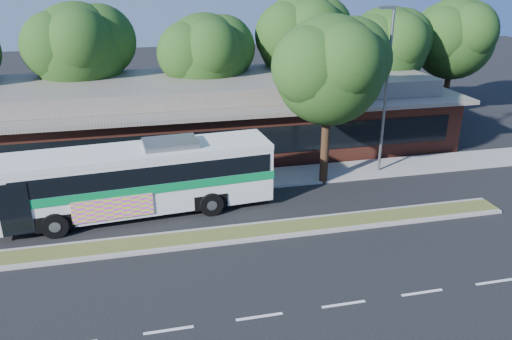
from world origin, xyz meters
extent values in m
plane|color=black|center=(0.00, 0.00, 0.00)|extent=(120.00, 120.00, 0.00)
cube|color=#464C20|center=(0.00, 0.60, 0.07)|extent=(26.00, 1.10, 0.15)
cube|color=gray|center=(0.00, 6.40, 0.06)|extent=(44.00, 2.60, 0.12)
cube|color=#5D281D|center=(0.00, 13.00, 1.60)|extent=(32.00, 10.00, 3.20)
cube|color=#656055|center=(0.00, 13.00, 3.32)|extent=(33.20, 11.20, 0.24)
cube|color=#656055|center=(0.00, 13.00, 3.95)|extent=(30.00, 8.00, 1.00)
cube|color=black|center=(0.00, 7.97, 1.70)|extent=(30.00, 0.06, 1.60)
cylinder|color=slate|center=(9.60, 6.00, 4.50)|extent=(0.16, 0.16, 9.00)
cube|color=slate|center=(9.20, 6.00, 9.00)|extent=(0.90, 0.18, 0.14)
cylinder|color=black|center=(-7.00, 16.00, 2.10)|extent=(0.44, 0.44, 4.20)
sphere|color=#183712|center=(-7.00, 16.00, 6.00)|extent=(6.00, 6.00, 6.00)
sphere|color=#183712|center=(-5.65, 16.45, 6.48)|extent=(4.68, 4.68, 4.68)
cylinder|color=black|center=(1.00, 15.00, 1.89)|extent=(0.44, 0.44, 3.78)
sphere|color=#183712|center=(1.00, 15.00, 5.46)|extent=(5.60, 5.60, 5.60)
sphere|color=#183712|center=(2.26, 15.42, 5.91)|extent=(4.37, 4.37, 4.37)
cylinder|color=black|center=(8.00, 16.00, 2.21)|extent=(0.44, 0.44, 4.41)
sphere|color=#183712|center=(8.00, 16.00, 6.27)|extent=(6.20, 6.20, 6.20)
sphere|color=#183712|center=(9.39, 16.46, 6.77)|extent=(4.84, 4.84, 4.84)
cylinder|color=black|center=(14.00, 15.00, 1.93)|extent=(0.44, 0.44, 3.86)
sphere|color=#183712|center=(14.00, 15.00, 5.60)|extent=(5.80, 5.80, 5.80)
sphere|color=#183712|center=(15.30, 15.43, 6.07)|extent=(4.52, 4.52, 4.52)
cylinder|color=black|center=(20.00, 16.00, 2.06)|extent=(0.44, 0.44, 4.12)
sphere|color=#183712|center=(20.00, 16.00, 5.92)|extent=(6.00, 6.00, 6.00)
sphere|color=#183712|center=(21.35, 16.45, 6.40)|extent=(4.68, 4.68, 4.68)
cube|color=silver|center=(-3.66, 3.80, 1.76)|extent=(12.48, 3.66, 2.83)
cube|color=black|center=(-3.36, 3.83, 2.33)|extent=(11.50, 3.63, 0.85)
cube|color=silver|center=(-3.66, 3.80, 3.05)|extent=(12.50, 3.69, 0.27)
cube|color=#057D3D|center=(-3.66, 3.80, 1.68)|extent=(12.55, 3.73, 0.39)
cube|color=black|center=(2.48, 4.33, 2.43)|extent=(0.25, 2.14, 1.13)
cube|color=#DE41DD|center=(-4.88, 2.35, 1.03)|extent=(3.48, 0.35, 1.03)
cube|color=slate|center=(-2.13, 3.93, 3.32)|extent=(2.59, 1.85, 0.31)
cylinder|color=black|center=(-7.33, 2.19, 0.56)|extent=(1.16, 0.46, 1.13)
cylinder|color=black|center=(-7.55, 4.75, 0.56)|extent=(1.16, 0.46, 1.13)
cylinder|color=black|center=(-0.49, 2.78, 0.56)|extent=(1.16, 0.46, 1.13)
cylinder|color=black|center=(-0.71, 5.35, 0.56)|extent=(1.16, 0.46, 1.13)
cylinder|color=black|center=(6.00, 5.30, 2.22)|extent=(0.44, 0.44, 4.43)
sphere|color=#183712|center=(6.00, 5.30, 6.09)|extent=(5.51, 5.51, 5.51)
sphere|color=#183712|center=(7.24, 5.71, 6.53)|extent=(4.30, 4.30, 4.30)
camera|label=1|loc=(-3.15, -18.24, 10.74)|focal=35.00mm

